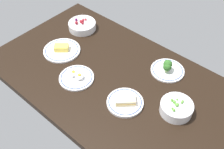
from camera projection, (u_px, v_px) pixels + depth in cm
name	position (u px, v px, depth cm)	size (l,w,h in cm)	color
dining_table	(112.00, 80.00, 149.38)	(137.03, 80.22, 4.00)	black
plate_sandwich	(125.00, 102.00, 134.34)	(18.44, 18.44, 4.59)	silver
bowl_peas	(176.00, 108.00, 129.72)	(15.94, 15.94, 6.87)	silver
plate_eggs	(77.00, 77.00, 146.50)	(19.03, 19.03, 4.49)	silver
bowl_berries	(82.00, 25.00, 176.60)	(17.86, 17.86, 6.66)	silver
plate_cheese	(62.00, 50.00, 162.12)	(22.08, 22.08, 4.38)	silver
plate_broccoli	(167.00, 69.00, 149.56)	(18.66, 18.66, 7.81)	silver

